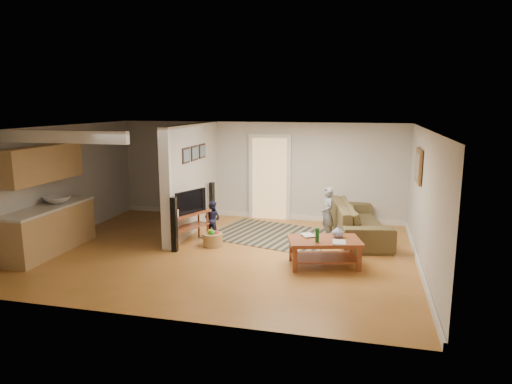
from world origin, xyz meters
TOP-DOWN VIEW (x-y plane):
  - ground at (0.00, 0.00)m, footprint 7.50×7.50m
  - room_shell at (-1.07, 0.43)m, footprint 7.54×6.02m
  - area_rug at (0.70, 1.46)m, footprint 3.17×2.64m
  - sofa at (2.60, 1.72)m, footprint 1.52×2.78m
  - coffee_table at (2.04, -0.31)m, footprint 1.46×1.08m
  - tv_console at (-0.94, 0.39)m, footprint 0.79×1.14m
  - speaker_left at (-1.00, -0.20)m, footprint 0.12×0.12m
  - speaker_right at (-1.00, 2.13)m, footprint 0.13×0.13m
  - toy_basket at (-0.37, 0.32)m, footprint 0.42×0.42m
  - child at (1.92, 1.40)m, footprint 0.42×0.50m
  - toddler at (-0.60, 0.97)m, footprint 0.46×0.40m

SIDE VIEW (x-z plane):
  - ground at x=0.00m, z-range 0.00..0.00m
  - sofa at x=2.60m, z-range -0.38..0.38m
  - child at x=1.92m, z-range -0.58..0.58m
  - toddler at x=-0.60m, z-range -0.41..0.41m
  - area_rug at x=0.70m, z-range 0.00..0.01m
  - toy_basket at x=-0.37m, z-range -0.03..0.34m
  - coffee_table at x=2.04m, z-range 0.01..0.78m
  - speaker_right at x=-1.00m, z-range 0.00..1.04m
  - speaker_left at x=-1.00m, z-range 0.00..1.13m
  - tv_console at x=-0.94m, z-range 0.15..1.08m
  - room_shell at x=-1.07m, z-range 0.20..2.72m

